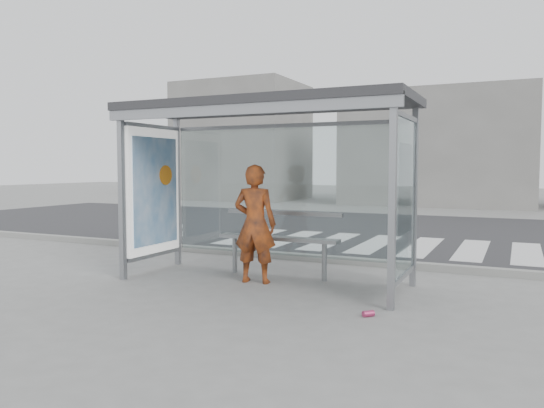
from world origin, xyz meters
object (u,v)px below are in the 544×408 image
(bus_shelter, at_px, (243,146))
(soda_can, at_px, (368,314))
(bench, at_px, (279,238))
(person, at_px, (255,224))

(bus_shelter, distance_m, soda_can, 3.16)
(bus_shelter, height_order, soda_can, bus_shelter)
(bench, height_order, soda_can, bench)
(person, xyz_separation_m, bench, (0.13, 0.54, -0.27))
(person, height_order, bench, person)
(bus_shelter, relative_size, soda_can, 32.40)
(person, xyz_separation_m, soda_can, (1.96, -1.04, -0.82))
(bench, relative_size, soda_can, 14.77)
(bus_shelter, xyz_separation_m, bench, (0.37, 0.44, -1.39))
(bus_shelter, xyz_separation_m, soda_can, (2.20, -1.15, -1.95))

